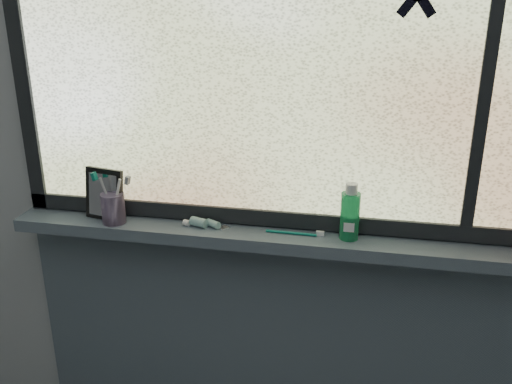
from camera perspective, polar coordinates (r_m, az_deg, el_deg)
The scene contains 12 objects.
wall_back at distance 1.75m, azimuth 1.14°, elevation 3.86°, with size 3.00×0.01×2.50m, color #9EA3A8.
windowsill at distance 1.77m, azimuth 0.65°, elevation -4.58°, with size 1.62×0.14×0.04m, color #485561.
sill_apron at distance 2.09m, azimuth 0.90°, elevation -16.63°, with size 1.62×0.02×0.98m, color #485561.
window_pane at distance 1.67m, azimuth 1.06°, elevation 12.86°, with size 1.50×0.01×1.00m, color silver.
frame_bottom at distance 1.80m, azimuth 0.94°, elevation -2.50°, with size 1.60×0.03×0.05m, color black.
frame_left at distance 1.96m, azimuth -22.49°, elevation 12.51°, with size 0.05×0.03×1.10m, color black.
frame_mullion at distance 1.67m, azimuth 22.20°, elevation 11.36°, with size 0.04×0.03×1.00m, color black.
vanity_mirror at distance 1.90m, azimuth -14.94°, elevation -0.20°, with size 0.13×0.07×0.17m, color black.
toothpaste_tube at distance 1.80m, azimuth -5.19°, elevation -3.08°, with size 0.17×0.04×0.03m, color silver, non-canonical shape.
toothbrush_cup at distance 1.87m, azimuth -14.08°, elevation -1.58°, with size 0.07×0.07×0.10m, color #BB99CB.
toothbrush_lying at distance 1.75m, azimuth 3.55°, elevation -4.05°, with size 0.19×0.02×0.01m, color #0C6F5D, non-canonical shape.
mouthwash_bottle at distance 1.71m, azimuth 9.39°, elevation -1.92°, with size 0.06×0.06×0.14m, color #20A65C.
Camera 1 is at (0.29, -0.35, 1.76)m, focal length 40.00 mm.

